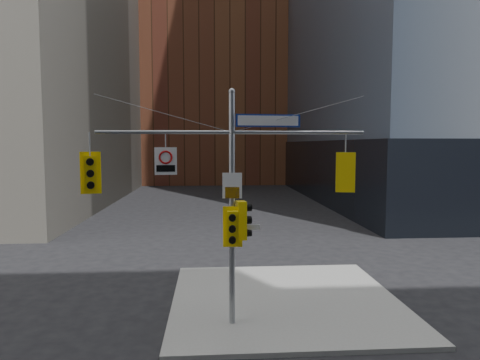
{
  "coord_description": "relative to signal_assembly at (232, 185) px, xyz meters",
  "views": [
    {
      "loc": [
        -0.65,
        -10.78,
        5.63
      ],
      "look_at": [
        0.24,
        2.0,
        4.57
      ],
      "focal_mm": 32.0,
      "sensor_mm": 36.0,
      "label": 1
    }
  ],
  "objects": [
    {
      "name": "ground",
      "position": [
        0.0,
        -1.99,
        -4.42
      ],
      "size": [
        160.0,
        160.0,
        0.0
      ],
      "primitive_type": "plane",
      "color": "black",
      "rests_on": "ground"
    },
    {
      "name": "sidewalk_corner",
      "position": [
        2.0,
        2.01,
        -4.34
      ],
      "size": [
        8.0,
        8.0,
        0.15
      ],
      "primitive_type": "cube",
      "color": "gray",
      "rests_on": "ground"
    },
    {
      "name": "brick_midrise",
      "position": [
        0.0,
        56.01,
        9.58
      ],
      "size": [
        26.0,
        20.0,
        28.0
      ],
      "primitive_type": "cube",
      "color": "brown",
      "rests_on": "ground"
    },
    {
      "name": "signal_assembly",
      "position": [
        0.0,
        0.0,
        0.0
      ],
      "size": [
        8.0,
        0.8,
        7.3
      ],
      "color": "gray",
      "rests_on": "ground"
    },
    {
      "name": "traffic_light_west_arm",
      "position": [
        -4.16,
        0.01,
        0.38
      ],
      "size": [
        0.59,
        0.55,
        1.25
      ],
      "rotation": [
        0.0,
        0.0,
        0.24
      ],
      "color": "yellow",
      "rests_on": "ground"
    },
    {
      "name": "traffic_light_east_arm",
      "position": [
        3.47,
        0.0,
        0.38
      ],
      "size": [
        0.57,
        0.53,
        1.21
      ],
      "rotation": [
        0.0,
        0.0,
        2.9
      ],
      "color": "yellow",
      "rests_on": "ground"
    },
    {
      "name": "traffic_light_pole_side",
      "position": [
        0.33,
        0.02,
        -1.07
      ],
      "size": [
        0.49,
        0.42,
        1.17
      ],
      "rotation": [
        0.0,
        0.0,
        1.75
      ],
      "color": "yellow",
      "rests_on": "ground"
    },
    {
      "name": "traffic_light_pole_front",
      "position": [
        0.0,
        -0.27,
        -1.24
      ],
      "size": [
        0.59,
        0.48,
        1.23
      ],
      "rotation": [
        0.0,
        0.0,
        -0.08
      ],
      "color": "yellow",
      "rests_on": "ground"
    },
    {
      "name": "street_sign_blade",
      "position": [
        1.09,
        0.0,
        1.93
      ],
      "size": [
        1.96,
        0.24,
        0.38
      ],
      "rotation": [
        0.0,
        0.0,
        0.1
      ],
      "color": "navy",
      "rests_on": "ground"
    },
    {
      "name": "regulatory_sign_arm",
      "position": [
        -1.96,
        -0.02,
        0.76
      ],
      "size": [
        0.65,
        0.12,
        0.82
      ],
      "rotation": [
        0.0,
        0.0,
        0.1
      ],
      "color": "silver",
      "rests_on": "ground"
    },
    {
      "name": "regulatory_sign_pole",
      "position": [
        0.0,
        -0.11,
        -0.02
      ],
      "size": [
        0.59,
        0.1,
        0.77
      ],
      "rotation": [
        0.0,
        0.0,
        -0.11
      ],
      "color": "silver",
      "rests_on": "ground"
    },
    {
      "name": "street_blade_ew",
      "position": [
        0.45,
        0.01,
        -1.29
      ],
      "size": [
        0.79,
        0.09,
        0.16
      ],
      "rotation": [
        0.0,
        0.0,
        -0.07
      ],
      "color": "silver",
      "rests_on": "ground"
    },
    {
      "name": "street_blade_ns",
      "position": [
        0.0,
        0.46,
        -1.62
      ],
      "size": [
        0.07,
        0.79,
        0.16
      ],
      "rotation": [
        0.0,
        0.0,
        0.05
      ],
      "color": "#145926",
      "rests_on": "ground"
    }
  ]
}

